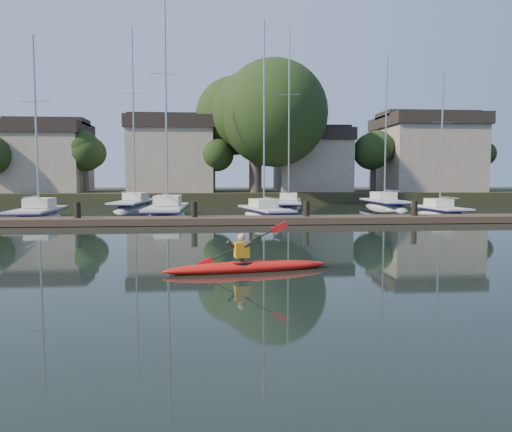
{
  "coord_description": "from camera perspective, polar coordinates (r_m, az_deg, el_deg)",
  "views": [
    {
      "loc": [
        -1.95,
        -12.43,
        2.55
      ],
      "look_at": [
        -0.54,
        4.26,
        1.2
      ],
      "focal_mm": 35.0,
      "sensor_mm": 36.0,
      "label": 1
    }
  ],
  "objects": [
    {
      "name": "sailboat_0",
      "position": [
        32.38,
        -23.62,
        -0.65
      ],
      "size": [
        2.55,
        7.73,
        12.1
      ],
      "rotation": [
        0.0,
        0.0,
        0.05
      ],
      "color": "silver",
      "rests_on": "ground"
    },
    {
      "name": "ground",
      "position": [
        12.84,
        4.05,
        -6.86
      ],
      "size": [
        160.0,
        160.0,
        0.0
      ],
      "primitive_type": "plane",
      "color": "black",
      "rests_on": "ground"
    },
    {
      "name": "dock",
      "position": [
        26.6,
        -0.6,
        -0.46
      ],
      "size": [
        34.0,
        2.0,
        1.8
      ],
      "color": "#493A29",
      "rests_on": "ground"
    },
    {
      "name": "sailboat_2",
      "position": [
        31.54,
        1.03,
        -0.34
      ],
      "size": [
        3.52,
        8.28,
        13.35
      ],
      "rotation": [
        0.0,
        0.0,
        0.21
      ],
      "color": "silver",
      "rests_on": "ground"
    },
    {
      "name": "sailboat_7",
      "position": [
        41.37,
        14.54,
        0.64
      ],
      "size": [
        2.31,
        8.41,
        13.52
      ],
      "rotation": [
        0.0,
        0.0,
        0.01
      ],
      "color": "silver",
      "rests_on": "ground"
    },
    {
      "name": "sailboat_1",
      "position": [
        31.69,
        -10.12,
        -0.46
      ],
      "size": [
        2.45,
        9.39,
        15.29
      ],
      "rotation": [
        0.0,
        0.0,
        -0.01
      ],
      "color": "silver",
      "rests_on": "ground"
    },
    {
      "name": "sailboat_4",
      "position": [
        34.7,
        20.36,
        -0.18
      ],
      "size": [
        2.16,
        6.27,
        10.51
      ],
      "rotation": [
        0.0,
        0.0,
        0.05
      ],
      "color": "silver",
      "rests_on": "ground"
    },
    {
      "name": "kayak",
      "position": [
        13.4,
        -1.13,
        -5.59
      ],
      "size": [
        4.54,
        1.41,
        1.44
      ],
      "rotation": [
        0.0,
        0.0,
        0.18
      ],
      "color": "red",
      "rests_on": "ground"
    },
    {
      "name": "shore",
      "position": [
        52.84,
        -0.97,
        5.33
      ],
      "size": [
        90.0,
        25.25,
        12.75
      ],
      "color": "#233118",
      "rests_on": "ground"
    },
    {
      "name": "sailboat_6",
      "position": [
        40.08,
        3.73,
        0.69
      ],
      "size": [
        3.58,
        9.9,
        15.42
      ],
      "rotation": [
        0.0,
        0.0,
        -0.16
      ],
      "color": "silver",
      "rests_on": "ground"
    },
    {
      "name": "sailboat_5",
      "position": [
        40.15,
        -13.73,
        0.55
      ],
      "size": [
        3.21,
        9.45,
        15.33
      ],
      "rotation": [
        0.0,
        0.0,
        -0.11
      ],
      "color": "silver",
      "rests_on": "ground"
    }
  ]
}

